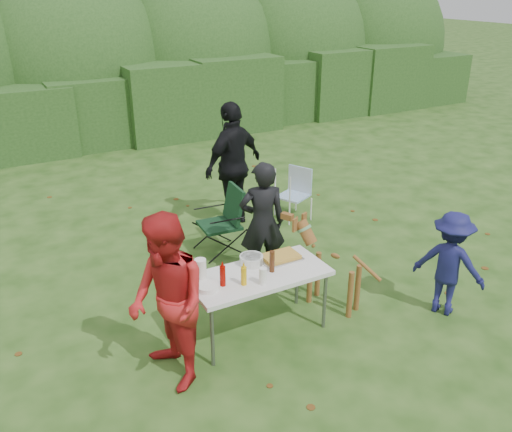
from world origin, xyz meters
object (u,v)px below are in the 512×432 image
person_black_puffy (233,165)px  dog (334,268)px  mustard_bottle (244,276)px  ketchup_bottle (223,276)px  child (449,264)px  paper_towel_roll (201,271)px  person_cook (262,223)px  camping_chair (219,221)px  folding_table (259,278)px  beer_bottle (272,261)px  lawn_chair (293,194)px  person_red_jacket (168,303)px

person_black_puffy → dog: size_ratio=1.82×
mustard_bottle → ketchup_bottle: ketchup_bottle is taller
child → paper_towel_roll: (-2.71, 0.82, 0.24)m
person_black_puffy → ketchup_bottle: bearing=40.9°
person_black_puffy → paper_towel_roll: bearing=36.7°
person_cook → camping_chair: bearing=-61.6°
folding_table → beer_bottle: beer_bottle is taller
beer_bottle → lawn_chair: bearing=53.3°
child → lawn_chair: bearing=-27.3°
paper_towel_roll → camping_chair: bearing=59.8°
person_cook → person_red_jacket: bearing=54.9°
person_black_puffy → lawn_chair: size_ratio=2.37×
camping_chair → person_red_jacket: bearing=59.2°
ketchup_bottle → mustard_bottle: bearing=-24.0°
dog → person_black_puffy: bearing=-25.7°
person_cook → beer_bottle: person_cook is taller
person_cook → lawn_chair: person_cook is taller
ketchup_bottle → paper_towel_roll: paper_towel_roll is taller
person_black_puffy → dog: bearing=68.5°
dog → paper_towel_roll: dog is taller
person_cook → person_red_jacket: size_ratio=0.92×
lawn_chair → folding_table: bearing=24.9°
paper_towel_roll → mustard_bottle: bearing=-35.5°
person_black_puffy → camping_chair: size_ratio=2.00×
camping_chair → mustard_bottle: size_ratio=4.89×
camping_chair → person_cook: bearing=104.4°
mustard_bottle → child: bearing=-13.3°
person_cook → mustard_bottle: size_ratio=8.01×
camping_chair → child: bearing=127.1°
folding_table → ketchup_bottle: 0.47m
person_black_puffy → mustard_bottle: size_ratio=9.77×
dog → ketchup_bottle: dog is taller
person_cook → dog: (0.43, -0.96, -0.29)m
dog → mustard_bottle: size_ratio=5.37×
dog → ketchup_bottle: size_ratio=4.88×
person_red_jacket → paper_towel_roll: person_red_jacket is taller
child → dog: (-1.08, 0.71, -0.12)m
dog → lawn_chair: dog is taller
person_black_puffy → ketchup_bottle: size_ratio=8.88×
dog → child: bearing=-148.1°
lawn_chair → ketchup_bottle: ketchup_bottle is taller
person_cook → ketchup_bottle: bearing=63.1°
child → mustard_bottle: child is taller
person_black_puffy → mustard_bottle: person_black_puffy is taller
folding_table → mustard_bottle: 0.31m
person_red_jacket → child: 3.25m
mustard_bottle → person_cook: bearing=52.8°
camping_chair → beer_bottle: size_ratio=4.07×
mustard_bottle → lawn_chair: bearing=49.0°
person_black_puffy → camping_chair: (-0.64, -0.81, -0.49)m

